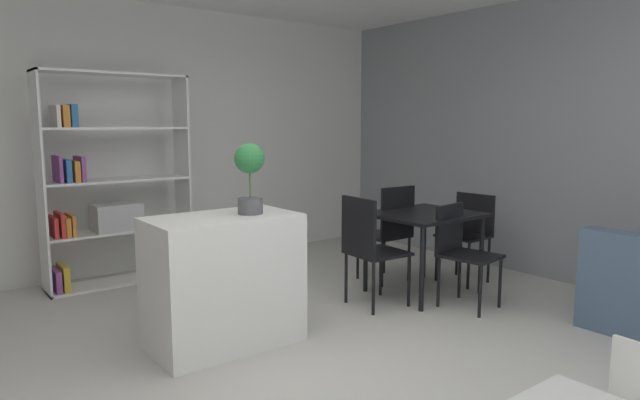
# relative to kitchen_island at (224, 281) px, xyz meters

# --- Properties ---
(ground_plane) EXTENTS (9.04, 9.04, 0.00)m
(ground_plane) POSITION_rel_kitchen_island_xyz_m (0.20, -0.63, -0.47)
(ground_plane) COLOR beige
(back_partition) EXTENTS (6.58, 0.06, 2.83)m
(back_partition) POSITION_rel_kitchen_island_xyz_m (0.20, 2.44, 0.95)
(back_partition) COLOR silver
(back_partition) RESTS_ON ground_plane
(right_partition_gray) EXTENTS (0.06, 6.18, 2.83)m
(right_partition_gray) POSITION_rel_kitchen_island_xyz_m (3.46, -0.63, 0.95)
(right_partition_gray) COLOR gray
(right_partition_gray) RESTS_ON ground_plane
(kitchen_island) EXTENTS (1.04, 0.60, 0.94)m
(kitchen_island) POSITION_rel_kitchen_island_xyz_m (0.00, 0.00, 0.00)
(kitchen_island) COLOR white
(kitchen_island) RESTS_ON ground_plane
(potted_plant_on_island) EXTENTS (0.21, 0.21, 0.50)m
(potted_plant_on_island) POSITION_rel_kitchen_island_xyz_m (0.20, -0.05, 0.77)
(potted_plant_on_island) COLOR #4C4C51
(potted_plant_on_island) RESTS_ON kitchen_island
(open_bookshelf) EXTENTS (1.39, 0.38, 2.05)m
(open_bookshelf) POSITION_rel_kitchen_island_xyz_m (-0.20, 2.03, 0.46)
(open_bookshelf) COLOR white
(open_bookshelf) RESTS_ON ground_plane
(dining_table) EXTENTS (0.92, 0.82, 0.76)m
(dining_table) POSITION_rel_kitchen_island_xyz_m (2.05, -0.03, 0.20)
(dining_table) COLOR black
(dining_table) RESTS_ON ground_plane
(dining_chair_far) EXTENTS (0.43, 0.43, 0.97)m
(dining_chair_far) POSITION_rel_kitchen_island_xyz_m (2.05, 0.40, 0.10)
(dining_chair_far) COLOR black
(dining_chair_far) RESTS_ON ground_plane
(dining_chair_island_side) EXTENTS (0.48, 0.47, 0.96)m
(dining_chair_island_side) POSITION_rel_kitchen_island_xyz_m (1.36, -0.03, 0.10)
(dining_chair_island_side) COLOR black
(dining_chair_island_side) RESTS_ON ground_plane
(dining_chair_near) EXTENTS (0.47, 0.51, 0.88)m
(dining_chair_near) POSITION_rel_kitchen_island_xyz_m (2.04, -0.47, 0.06)
(dining_chair_near) COLOR black
(dining_chair_near) RESTS_ON ground_plane
(dining_chair_window_side) EXTENTS (0.43, 0.46, 0.88)m
(dining_chair_window_side) POSITION_rel_kitchen_island_xyz_m (2.72, -0.03, 0.07)
(dining_chair_window_side) COLOR black
(dining_chair_window_side) RESTS_ON ground_plane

